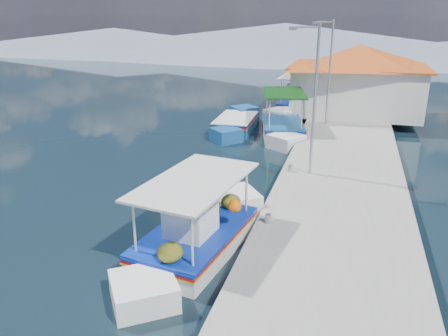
# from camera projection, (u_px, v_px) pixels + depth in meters

# --- Properties ---
(ground) EXTENTS (160.00, 160.00, 0.00)m
(ground) POSITION_uv_depth(u_px,v_px,m) (190.00, 190.00, 18.10)
(ground) COLOR black
(ground) RESTS_ON ground
(quay) EXTENTS (5.00, 44.00, 0.50)m
(quay) POSITION_uv_depth(u_px,v_px,m) (344.00, 154.00, 21.87)
(quay) COLOR gray
(quay) RESTS_ON ground
(bollards) EXTENTS (0.20, 17.20, 0.30)m
(bollards) POSITION_uv_depth(u_px,v_px,m) (300.00, 147.00, 21.62)
(bollards) COLOR #A5A8AD
(bollards) RESTS_ON quay
(main_caique) EXTENTS (3.00, 7.79, 2.59)m
(main_caique) POSITION_uv_depth(u_px,v_px,m) (197.00, 235.00, 13.42)
(main_caique) COLOR white
(main_caique) RESTS_ON ground
(caique_green_canopy) EXTENTS (3.37, 7.37, 2.83)m
(caique_green_canopy) POSITION_uv_depth(u_px,v_px,m) (283.00, 128.00, 26.09)
(caique_green_canopy) COLOR white
(caique_green_canopy) RESTS_ON ground
(caique_blue_hull) EXTENTS (2.29, 7.11, 1.27)m
(caique_blue_hull) POSITION_uv_depth(u_px,v_px,m) (236.00, 125.00, 27.10)
(caique_blue_hull) COLOR navy
(caique_blue_hull) RESTS_ON ground
(caique_far) EXTENTS (2.59, 8.11, 2.84)m
(caique_far) POSITION_uv_depth(u_px,v_px,m) (298.00, 103.00, 32.48)
(caique_far) COLOR white
(caique_far) RESTS_ON ground
(harbor_building) EXTENTS (10.49, 10.49, 4.40)m
(harbor_building) POSITION_uv_depth(u_px,v_px,m) (357.00, 78.00, 29.09)
(harbor_building) COLOR silver
(harbor_building) RESTS_ON quay
(lamp_post_near) EXTENTS (1.21, 0.14, 6.00)m
(lamp_post_near) POSITION_uv_depth(u_px,v_px,m) (313.00, 94.00, 17.42)
(lamp_post_near) COLOR #A5A8AD
(lamp_post_near) RESTS_ON quay
(lamp_post_far) EXTENTS (1.21, 0.14, 6.00)m
(lamp_post_far) POSITION_uv_depth(u_px,v_px,m) (328.00, 67.00, 25.56)
(lamp_post_far) COLOR #A5A8AD
(lamp_post_far) RESTS_ON quay
(mountain_ridge) EXTENTS (171.40, 96.00, 5.50)m
(mountain_ridge) POSITION_uv_depth(u_px,v_px,m) (362.00, 46.00, 66.31)
(mountain_ridge) COLOR slate
(mountain_ridge) RESTS_ON ground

